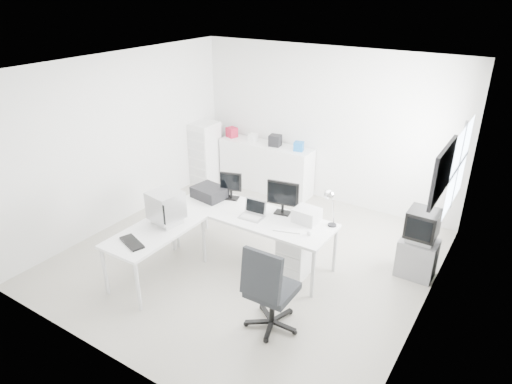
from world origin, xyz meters
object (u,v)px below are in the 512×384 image
Objects in this scene: laser_printer at (307,215)px; tv_cabinet at (417,258)px; drawer_pedestal at (296,253)px; crt_tv at (422,226)px; side_desk at (157,254)px; lcd_monitor_small at (231,186)px; crt_monitor at (166,208)px; sideboard at (266,167)px; lcd_monitor_large at (283,198)px; main_desk at (253,237)px; laptop at (252,211)px; office_chair at (272,286)px; filing_cabinet at (205,153)px; inkjet_printer at (210,192)px.

laser_printer reaches higher than tv_cabinet.
crt_tv reaches higher than drawer_pedestal.
side_desk is 1.50m from lcd_monitor_small.
laser_printer is 1.56m from crt_tv.
crt_tv is (1.45, 0.85, 0.47)m from drawer_pedestal.
sideboard is (-0.30, 3.09, -0.50)m from crt_monitor.
lcd_monitor_large is 2.04m from tv_cabinet.
main_desk is 4.80× the size of crt_tv.
crt_monitor is at bearing 90.00° from side_desk.
laptop is (-0.30, -0.35, -0.14)m from lcd_monitor_large.
crt_monitor is at bearing -143.91° from laser_printer.
office_chair reaches higher than sideboard.
laser_printer reaches higher than side_desk.
office_chair is at bearing -47.95° from main_desk.
filing_cabinet is (-4.50, 0.97, 0.35)m from tv_cabinet.
filing_cabinet is (-1.80, 1.62, -0.33)m from lcd_monitor_small.
main_desk is 0.49m from laptop.
inkjet_printer is at bearing -165.08° from tv_cabinet.
lcd_monitor_large reaches higher than drawer_pedestal.
lcd_monitor_large reaches higher than tv_cabinet.
lcd_monitor_large is 1.09× the size of crt_monitor.
lcd_monitor_small is at bearing 155.56° from main_desk.
laptop reaches higher than sideboard.
laser_printer is 0.77× the size of crt_monitor.
laptop reaches higher than tv_cabinet.
lcd_monitor_small is 0.87× the size of lcd_monitor_large.
lcd_monitor_small is at bearing 83.85° from crt_monitor.
crt_monitor is (-1.55, -0.90, 0.67)m from drawer_pedestal.
laptop is (0.05, -0.10, 0.48)m from main_desk.
laser_printer is at bearing -154.12° from crt_tv.
main_desk is 0.91m from laser_printer.
crt_monitor reaches higher than tv_cabinet.
sideboard is at bearing 122.19° from office_chair.
laptop is at bearing -4.08° from inkjet_printer.
laptop is at bearing -62.91° from sideboard.
lcd_monitor_large is at bearing -17.65° from lcd_monitor_small.
laser_printer is 2.80m from sideboard.
office_chair reaches higher than crt_tv.
side_desk is at bearing -142.42° from lcd_monitor_large.
drawer_pedestal is at bearing 9.53° from laptop.
laptop is (0.90, -0.20, 0.02)m from inkjet_printer.
tv_cabinet is at bearing 21.98° from laptop.
crt_monitor is 1.90m from office_chair.
main_desk is 5.44× the size of crt_monitor.
lcd_monitor_large is 1.63m from crt_monitor.
crt_monitor reaches higher than inkjet_printer.
crt_monitor reaches higher than office_chair.
crt_monitor reaches higher than sideboard.
sideboard is (-1.20, 2.34, -0.38)m from laptop.
office_chair is (1.54, -1.35, -0.38)m from lcd_monitor_small.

